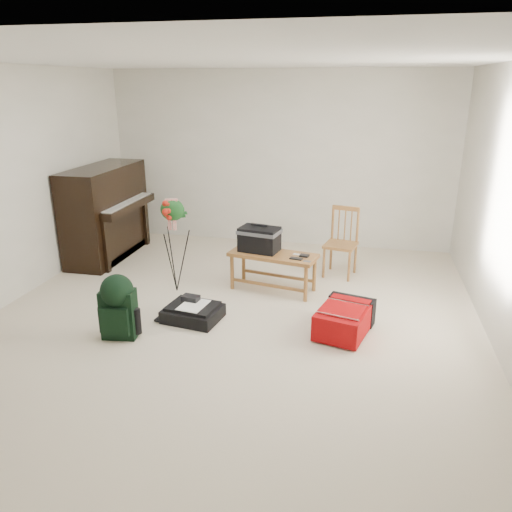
% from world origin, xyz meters
% --- Properties ---
extents(floor, '(5.00, 5.50, 0.01)m').
position_xyz_m(floor, '(0.00, 0.00, 0.00)').
color(floor, beige).
rests_on(floor, ground).
extents(ceiling, '(5.00, 5.50, 0.01)m').
position_xyz_m(ceiling, '(0.00, 0.00, 2.50)').
color(ceiling, white).
rests_on(ceiling, wall_back).
extents(wall_back, '(5.00, 0.04, 2.50)m').
position_xyz_m(wall_back, '(0.00, 2.75, 1.25)').
color(wall_back, silver).
rests_on(wall_back, floor).
extents(piano, '(0.71, 1.50, 1.25)m').
position_xyz_m(piano, '(-2.19, 1.60, 0.60)').
color(piano, black).
rests_on(piano, floor).
extents(bench, '(1.06, 0.59, 0.77)m').
position_xyz_m(bench, '(0.14, 0.90, 0.55)').
color(bench, '#9B5D32').
rests_on(bench, floor).
extents(dining_chair, '(0.44, 0.44, 0.86)m').
position_xyz_m(dining_chair, '(1.00, 1.56, 0.42)').
color(dining_chair, '#9B5D32').
rests_on(dining_chair, floor).
extents(red_suitcase, '(0.58, 0.75, 0.28)m').
position_xyz_m(red_suitcase, '(1.14, 0.02, 0.15)').
color(red_suitcase, '#AE0707').
rests_on(red_suitcase, floor).
extents(black_duffel, '(0.61, 0.51, 0.23)m').
position_xyz_m(black_duffel, '(-0.39, -0.06, 0.08)').
color(black_duffel, black).
rests_on(black_duffel, floor).
extents(green_backpack, '(0.34, 0.31, 0.63)m').
position_xyz_m(green_backpack, '(-0.94, -0.56, 0.35)').
color(green_backpack, black).
rests_on(green_backpack, floor).
extents(flower_stand, '(0.43, 0.43, 1.13)m').
position_xyz_m(flower_stand, '(-0.83, 0.62, 0.55)').
color(flower_stand, black).
rests_on(flower_stand, floor).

